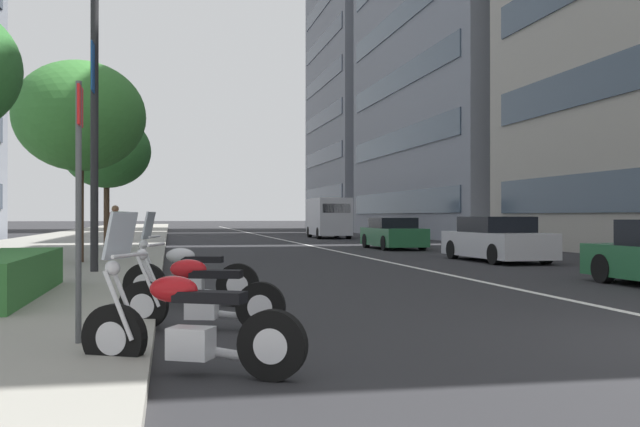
{
  "coord_description": "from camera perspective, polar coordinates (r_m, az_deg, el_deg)",
  "views": [
    {
      "loc": [
        -6.18,
        6.63,
        1.43
      ],
      "look_at": [
        12.07,
        2.73,
        1.49
      ],
      "focal_mm": 39.7,
      "sensor_mm": 36.0,
      "label": 1
    }
  ],
  "objects": [
    {
      "name": "motorcycle_under_tarp",
      "position": [
        8.95,
        -9.66,
        -6.72
      ],
      "size": [
        0.83,
        2.04,
        1.09
      ],
      "rotation": [
        0.0,
        0.0,
        1.27
      ],
      "color": "black",
      "rests_on": "ground"
    },
    {
      "name": "street_lamp_with_banners",
      "position": [
        17.34,
        -16.61,
        10.96
      ],
      "size": [
        1.26,
        2.28,
        7.62
      ],
      "color": "#232326",
      "rests_on": "sidewalk_right_plaza"
    },
    {
      "name": "sidewalk_right_plaza",
      "position": [
        36.49,
        -19.15,
        -2.31
      ],
      "size": [
        160.0,
        8.67,
        0.15
      ],
      "primitive_type": "cube",
      "color": "gray",
      "rests_on": "ground"
    },
    {
      "name": "pedestrian_on_plaza",
      "position": [
        22.77,
        -16.18,
        -1.37
      ],
      "size": [
        0.43,
        0.31,
        1.61
      ],
      "rotation": [
        0.0,
        0.0,
        4.59
      ],
      "color": "#3F724C",
      "rests_on": "sidewalk_right_plaza"
    },
    {
      "name": "parking_sign_by_curb",
      "position": [
        7.5,
        -18.86,
        2.11
      ],
      "size": [
        0.32,
        0.06,
        2.63
      ],
      "color": "#47494C",
      "rests_on": "sidewalk_right_plaza"
    },
    {
      "name": "street_tree_mid_sidewalk",
      "position": [
        20.83,
        -18.79,
        7.42
      ],
      "size": [
        3.58,
        3.58,
        5.57
      ],
      "color": "#473323",
      "rests_on": "sidewalk_right_plaza"
    },
    {
      "name": "lane_centre_stripe",
      "position": [
        41.74,
        -2.91,
        -2.16
      ],
      "size": [
        110.0,
        0.16,
        0.01
      ],
      "primitive_type": "cube",
      "color": "silver",
      "rests_on": "ground"
    },
    {
      "name": "motorcycle_second_in_row",
      "position": [
        11.39,
        -10.53,
        -5.11
      ],
      "size": [
        0.76,
        2.12,
        1.5
      ],
      "rotation": [
        0.0,
        0.0,
        1.33
      ],
      "color": "black",
      "rests_on": "ground"
    },
    {
      "name": "motorcycle_nearest_camera",
      "position": [
        6.5,
        -10.7,
        -8.97
      ],
      "size": [
        1.08,
        1.97,
        1.47
      ],
      "rotation": [
        0.0,
        0.0,
        1.11
      ],
      "color": "black",
      "rests_on": "ground"
    },
    {
      "name": "office_tower_mid_left",
      "position": [
        77.77,
        6.64,
        15.75
      ],
      "size": [
        18.78,
        17.23,
        45.61
      ],
      "color": "slate",
      "rests_on": "ground"
    },
    {
      "name": "street_tree_far_plaza",
      "position": [
        28.58,
        -16.82,
        4.83
      ],
      "size": [
        3.36,
        3.36,
        5.22
      ],
      "color": "#473323",
      "rests_on": "sidewalk_right_plaza"
    },
    {
      "name": "clipped_hedge_bed",
      "position": [
        12.24,
        -24.13,
        -4.59
      ],
      "size": [
        4.81,
        1.1,
        0.67
      ],
      "primitive_type": "cube",
      "color": "#337033",
      "rests_on": "sidewalk_right_plaza"
    },
    {
      "name": "delivery_van_ahead",
      "position": [
        45.56,
        0.68,
        -0.28
      ],
      "size": [
        5.41,
        2.26,
        2.55
      ],
      "rotation": [
        0.0,
        0.0,
        -0.03
      ],
      "color": "#B7B7BC",
      "rests_on": "ground"
    },
    {
      "name": "car_mid_block_traffic",
      "position": [
        30.75,
        5.91,
        -1.68
      ],
      "size": [
        4.25,
        1.85,
        1.35
      ],
      "rotation": [
        0.0,
        0.0,
        0.01
      ],
      "color": "#236038",
      "rests_on": "ground"
    },
    {
      "name": "car_approaching_light",
      "position": [
        22.9,
        14.03,
        -2.11
      ],
      "size": [
        4.5,
        1.96,
        1.41
      ],
      "rotation": [
        0.0,
        0.0,
        0.03
      ],
      "color": "#B7B7BC",
      "rests_on": "ground"
    },
    {
      "name": "office_tower_near_left",
      "position": [
        54.64,
        16.69,
        13.91
      ],
      "size": [
        23.96,
        20.26,
        29.48
      ],
      "color": "slate",
      "rests_on": "ground"
    }
  ]
}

